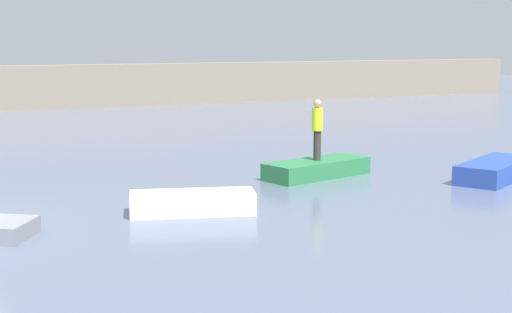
# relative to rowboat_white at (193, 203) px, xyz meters

# --- Properties ---
(rowboat_white) EXTENTS (3.04, 1.76, 0.52)m
(rowboat_white) POSITION_rel_rowboat_white_xyz_m (0.00, 0.00, 0.00)
(rowboat_white) COLOR white
(rowboat_white) RESTS_ON ground_plane
(rowboat_green) EXTENTS (3.55, 2.04, 0.50)m
(rowboat_green) POSITION_rel_rowboat_white_xyz_m (4.95, 2.93, -0.01)
(rowboat_green) COLOR #2D7F47
(rowboat_green) RESTS_ON ground_plane
(rowboat_blue) EXTENTS (3.53, 2.70, 0.55)m
(rowboat_blue) POSITION_rel_rowboat_white_xyz_m (9.44, 0.43, 0.02)
(rowboat_blue) COLOR #2B4CAD
(rowboat_blue) RESTS_ON ground_plane
(person_hiviz_shirt) EXTENTS (0.32, 0.32, 1.78)m
(person_hiviz_shirt) POSITION_rel_rowboat_white_xyz_m (4.95, 2.93, 1.24)
(person_hiviz_shirt) COLOR #38332D
(person_hiviz_shirt) RESTS_ON rowboat_green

